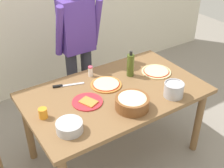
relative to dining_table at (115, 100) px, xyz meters
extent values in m
plane|color=gray|center=(0.00, 0.00, -0.67)|extent=(8.00, 8.00, 0.00)
cube|color=brown|center=(0.00, 0.00, 0.07)|extent=(1.60, 0.96, 0.04)
cylinder|color=brown|center=(0.72, -0.40, -0.31)|extent=(0.07, 0.07, 0.72)
cylinder|color=brown|center=(-0.72, 0.40, -0.31)|extent=(0.07, 0.07, 0.72)
cylinder|color=brown|center=(0.72, 0.40, -0.31)|extent=(0.07, 0.07, 0.72)
cylinder|color=#2D2D38|center=(-0.06, 0.76, -0.24)|extent=(0.12, 0.12, 0.85)
cylinder|color=#2D2D38|center=(0.12, 0.76, -0.24)|extent=(0.12, 0.12, 0.85)
cube|color=#56389E|center=(0.03, 0.76, 0.46)|extent=(0.34, 0.20, 0.55)
cylinder|color=#56389E|center=(-0.18, 0.71, 0.46)|extent=(0.07, 0.21, 0.55)
cylinder|color=#56389E|center=(0.24, 0.71, 0.46)|extent=(0.07, 0.21, 0.55)
cylinder|color=beige|center=(0.53, 0.06, 0.10)|extent=(0.29, 0.29, 0.01)
cylinder|color=#B22D1E|center=(0.53, 0.06, 0.10)|extent=(0.26, 0.26, 0.00)
cylinder|color=beige|center=(0.53, 0.06, 0.11)|extent=(0.24, 0.24, 0.00)
cylinder|color=#C67A33|center=(-0.01, 0.13, 0.10)|extent=(0.29, 0.29, 0.01)
cylinder|color=#B22D1E|center=(-0.01, 0.13, 0.10)|extent=(0.25, 0.25, 0.00)
cylinder|color=beige|center=(-0.01, 0.13, 0.11)|extent=(0.23, 0.23, 0.00)
cylinder|color=red|center=(-0.29, -0.01, 0.10)|extent=(0.26, 0.26, 0.01)
cube|color=#CC8438|center=(-0.29, -0.03, 0.11)|extent=(0.15, 0.17, 0.01)
cylinder|color=brown|center=(-0.02, -0.28, 0.14)|extent=(0.28, 0.28, 0.10)
ellipsoid|color=beige|center=(-0.02, -0.28, 0.18)|extent=(0.25, 0.25, 0.05)
cylinder|color=#B7B7BC|center=(-0.57, -0.26, 0.13)|extent=(0.20, 0.20, 0.08)
cylinder|color=#47561E|center=(0.28, 0.15, 0.20)|extent=(0.07, 0.07, 0.22)
cylinder|color=black|center=(0.28, 0.15, 0.33)|extent=(0.03, 0.03, 0.04)
cylinder|color=#B7B7BC|center=(0.38, -0.34, 0.15)|extent=(0.17, 0.17, 0.12)
torus|color=#A5A5AD|center=(0.38, -0.34, 0.21)|extent=(0.17, 0.17, 0.01)
cylinder|color=orange|center=(-0.67, 0.00, 0.13)|extent=(0.07, 0.07, 0.08)
cylinder|color=white|center=(-0.05, 0.35, 0.14)|extent=(0.04, 0.04, 0.09)
cylinder|color=#D84C66|center=(-0.05, 0.35, 0.19)|extent=(0.04, 0.04, 0.02)
cube|color=silver|center=(-0.27, 0.30, 0.09)|extent=(0.22, 0.09, 0.01)
cube|color=black|center=(-0.40, 0.34, 0.10)|extent=(0.09, 0.05, 0.02)
camera|label=1|loc=(-1.20, -1.79, 1.54)|focal=46.74mm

